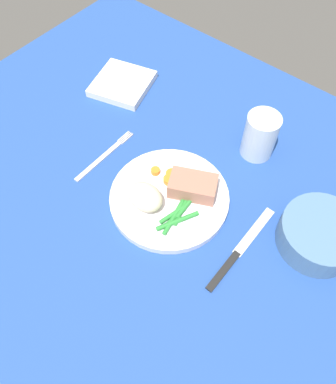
% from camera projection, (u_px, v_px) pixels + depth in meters
% --- Properties ---
extents(dining_table, '(1.20, 0.90, 0.02)m').
position_uv_depth(dining_table, '(177.00, 195.00, 0.79)').
color(dining_table, '#234793').
rests_on(dining_table, ground).
extents(dinner_plate, '(0.23, 0.23, 0.02)m').
position_uv_depth(dinner_plate, '(168.00, 197.00, 0.76)').
color(dinner_plate, white).
rests_on(dinner_plate, dining_table).
extents(meat_portion, '(0.10, 0.09, 0.04)m').
position_uv_depth(meat_portion, '(193.00, 186.00, 0.75)').
color(meat_portion, '#A86B56').
rests_on(meat_portion, dinner_plate).
extents(mashed_potatoes, '(0.07, 0.06, 0.05)m').
position_uv_depth(mashed_potatoes, '(145.00, 197.00, 0.73)').
color(mashed_potatoes, beige).
rests_on(mashed_potatoes, dinner_plate).
extents(carrot_slices, '(0.05, 0.04, 0.01)m').
position_uv_depth(carrot_slices, '(168.00, 176.00, 0.78)').
color(carrot_slices, orange).
rests_on(carrot_slices, dinner_plate).
extents(green_beans, '(0.05, 0.10, 0.01)m').
position_uv_depth(green_beans, '(177.00, 216.00, 0.73)').
color(green_beans, '#2D8C38').
rests_on(green_beans, dinner_plate).
extents(fork, '(0.01, 0.17, 0.00)m').
position_uv_depth(fork, '(104.00, 156.00, 0.83)').
color(fork, silver).
rests_on(fork, dining_table).
extents(knife, '(0.02, 0.20, 0.01)m').
position_uv_depth(knife, '(240.00, 250.00, 0.71)').
color(knife, black).
rests_on(knife, dining_table).
extents(water_glass, '(0.07, 0.07, 0.10)m').
position_uv_depth(water_glass, '(259.00, 138.00, 0.80)').
color(water_glass, silver).
rests_on(water_glass, dining_table).
extents(salad_bowl, '(0.15, 0.15, 0.06)m').
position_uv_depth(salad_bowl, '(320.00, 234.00, 0.69)').
color(salad_bowl, '#4C7299').
rests_on(salad_bowl, dining_table).
extents(napkin, '(0.16, 0.16, 0.02)m').
position_uv_depth(napkin, '(122.00, 84.00, 0.94)').
color(napkin, white).
rests_on(napkin, dining_table).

